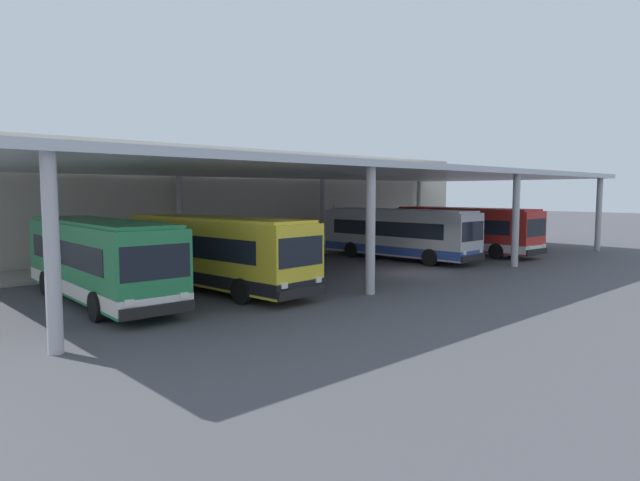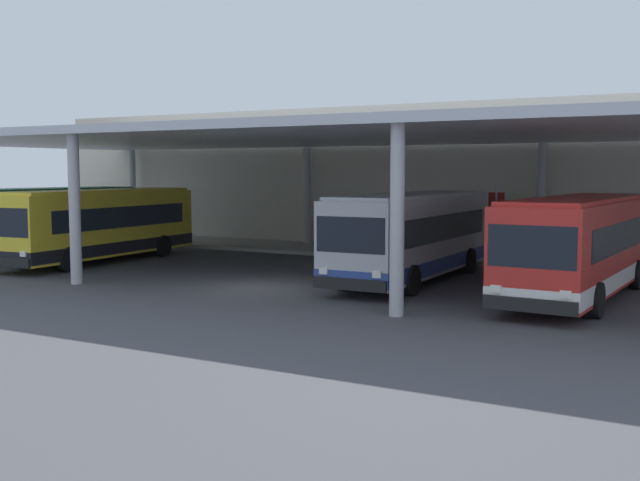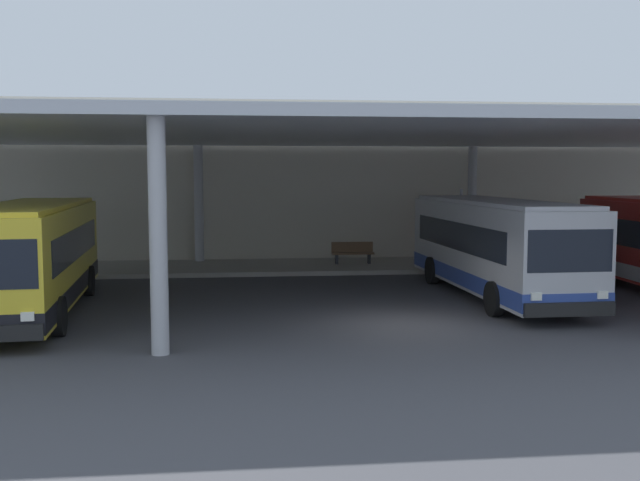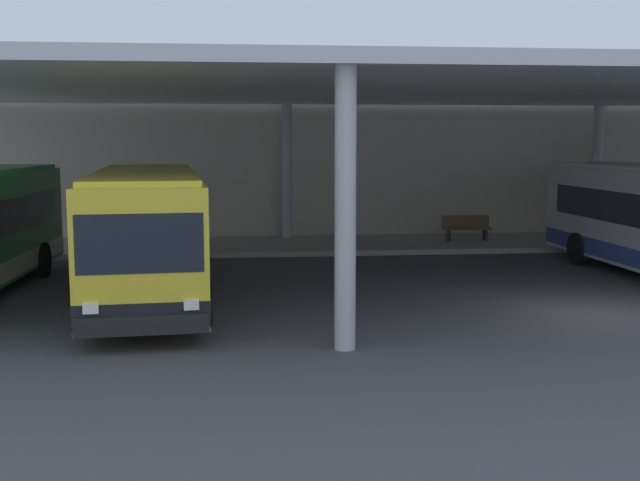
{
  "view_description": "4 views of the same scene",
  "coord_description": "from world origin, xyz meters",
  "px_view_note": "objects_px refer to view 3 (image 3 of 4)",
  "views": [
    {
      "loc": [
        -22.9,
        -17.43,
        4.22
      ],
      "look_at": [
        -3.02,
        3.94,
        1.63
      ],
      "focal_mm": 30.43,
      "sensor_mm": 36.0,
      "label": 1
    },
    {
      "loc": [
        14.71,
        -21.75,
        3.98
      ],
      "look_at": [
        0.22,
        3.7,
        1.34
      ],
      "focal_mm": 43.34,
      "sensor_mm": 36.0,
      "label": 2
    },
    {
      "loc": [
        -4.37,
        -18.67,
        4.01
      ],
      "look_at": [
        -2.06,
        2.23,
        2.08
      ],
      "focal_mm": 40.74,
      "sensor_mm": 36.0,
      "label": 3
    },
    {
      "loc": [
        -8.23,
        -17.17,
        3.94
      ],
      "look_at": [
        -6.07,
        2.71,
        1.41
      ],
      "focal_mm": 45.17,
      "sensor_mm": 36.0,
      "label": 4
    }
  ],
  "objects_px": {
    "bus_second_bay": "(31,256)",
    "trash_bin": "(432,251)",
    "bus_middle_bay": "(494,246)",
    "banner_sign": "(461,222)",
    "bench_waiting": "(353,252)"
  },
  "relations": [
    {
      "from": "bus_second_bay",
      "to": "trash_bin",
      "type": "distance_m",
      "value": 17.05
    },
    {
      "from": "bench_waiting",
      "to": "trash_bin",
      "type": "relative_size",
      "value": 1.84
    },
    {
      "from": "bus_second_bay",
      "to": "trash_bin",
      "type": "height_order",
      "value": "bus_second_bay"
    },
    {
      "from": "banner_sign",
      "to": "trash_bin",
      "type": "bearing_deg",
      "value": 130.91
    },
    {
      "from": "bus_second_bay",
      "to": "bus_middle_bay",
      "type": "bearing_deg",
      "value": 5.55
    },
    {
      "from": "bus_middle_bay",
      "to": "bus_second_bay",
      "type": "bearing_deg",
      "value": -174.45
    },
    {
      "from": "bus_middle_bay",
      "to": "bench_waiting",
      "type": "xyz_separation_m",
      "value": [
        -3.46,
        7.71,
        -0.99
      ]
    },
    {
      "from": "bus_second_bay",
      "to": "bench_waiting",
      "type": "height_order",
      "value": "bus_second_bay"
    },
    {
      "from": "bus_middle_bay",
      "to": "bench_waiting",
      "type": "relative_size",
      "value": 5.88
    },
    {
      "from": "bench_waiting",
      "to": "trash_bin",
      "type": "xyz_separation_m",
      "value": [
        3.52,
        0.22,
        0.01
      ]
    },
    {
      "from": "bus_second_bay",
      "to": "bus_middle_bay",
      "type": "relative_size",
      "value": 1.01
    },
    {
      "from": "bus_middle_bay",
      "to": "bench_waiting",
      "type": "height_order",
      "value": "bus_middle_bay"
    },
    {
      "from": "bus_middle_bay",
      "to": "banner_sign",
      "type": "distance_m",
      "value": 6.92
    },
    {
      "from": "trash_bin",
      "to": "bench_waiting",
      "type": "bearing_deg",
      "value": -176.48
    },
    {
      "from": "trash_bin",
      "to": "bus_second_bay",
      "type": "bearing_deg",
      "value": -146.85
    }
  ]
}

